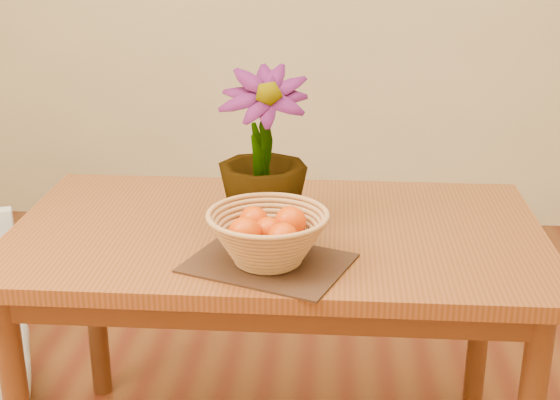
{
  "coord_description": "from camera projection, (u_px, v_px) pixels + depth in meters",
  "views": [
    {
      "loc": [
        0.15,
        -1.6,
        1.53
      ],
      "look_at": [
        0.02,
        0.13,
        0.89
      ],
      "focal_mm": 50.0,
      "sensor_mm": 36.0,
      "label": 1
    }
  ],
  "objects": [
    {
      "name": "table",
      "position": [
        277.0,
        258.0,
        2.09
      ],
      "size": [
        1.4,
        0.8,
        0.75
      ],
      "color": "brown",
      "rests_on": "floor"
    },
    {
      "name": "wicker_basket",
      "position": [
        268.0,
        239.0,
        1.82
      ],
      "size": [
        0.29,
        0.29,
        0.12
      ],
      "color": "tan",
      "rests_on": "placemat"
    },
    {
      "name": "placemat",
      "position": [
        268.0,
        263.0,
        1.84
      ],
      "size": [
        0.44,
        0.38,
        0.01
      ],
      "primitive_type": "cube",
      "rotation": [
        0.0,
        0.0,
        -0.36
      ],
      "color": "#3B1F15",
      "rests_on": "table"
    },
    {
      "name": "potted_plant",
      "position": [
        263.0,
        150.0,
        2.0
      ],
      "size": [
        0.24,
        0.24,
        0.42
      ],
      "primitive_type": "imported",
      "rotation": [
        0.0,
        0.0,
        0.03
      ],
      "color": "#174B15",
      "rests_on": "table"
    },
    {
      "name": "orange_pile",
      "position": [
        268.0,
        229.0,
        1.81
      ],
      "size": [
        0.18,
        0.17,
        0.08
      ],
      "rotation": [
        0.0,
        0.0,
        0.05
      ],
      "color": "#D05303",
      "rests_on": "wicker_basket"
    }
  ]
}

